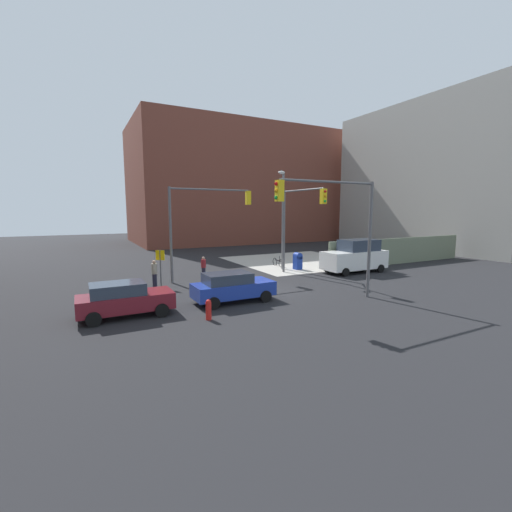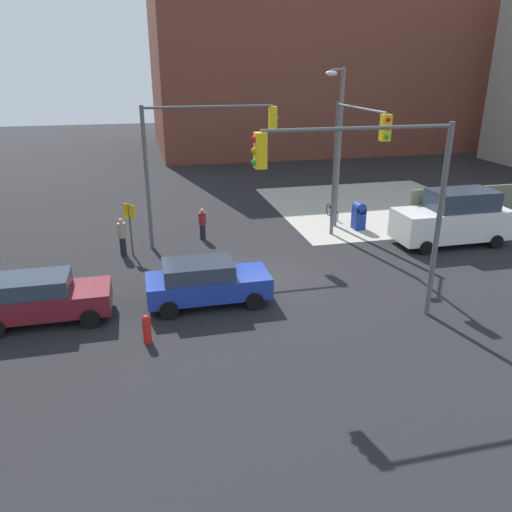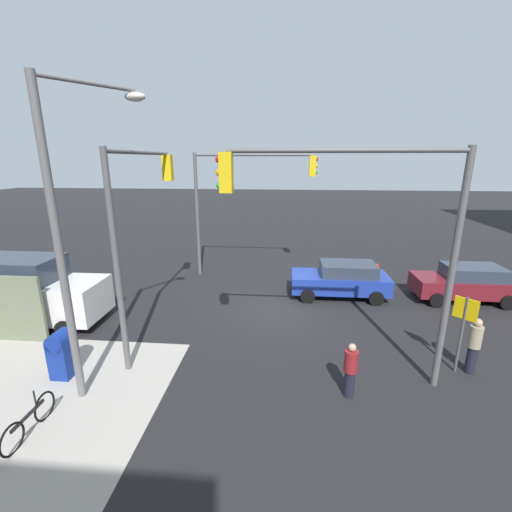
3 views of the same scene
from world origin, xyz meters
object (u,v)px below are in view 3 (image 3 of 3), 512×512
(coupe_blue, at_px, (341,279))
(van_white_delivery, at_px, (30,291))
(sedan_maroon, at_px, (466,283))
(pedestrian_crossing, at_px, (474,345))
(street_lamp_corner, at_px, (71,222))
(fire_hydrant, at_px, (376,272))
(traffic_signal_ne_corner, at_px, (141,209))
(bicycle_leaning_on_fence, at_px, (29,421))
(traffic_signal_nw_corner, at_px, (361,221))
(pedestrian_waiting, at_px, (350,370))
(mailbox_blue, at_px, (62,352))
(traffic_signal_se_corner, at_px, (243,189))

(coupe_blue, xyz_separation_m, van_white_delivery, (12.38, 3.70, 0.44))
(sedan_maroon, distance_m, pedestrian_crossing, 6.26)
(street_lamp_corner, relative_size, van_white_delivery, 1.48)
(fire_hydrant, bearing_deg, traffic_signal_ne_corner, 35.37)
(fire_hydrant, distance_m, bicycle_leaning_on_fence, 15.56)
(traffic_signal_nw_corner, height_order, van_white_delivery, traffic_signal_nw_corner)
(traffic_signal_nw_corner, bearing_deg, street_lamp_corner, 8.01)
(fire_hydrant, bearing_deg, coupe_blue, 46.62)
(street_lamp_corner, relative_size, pedestrian_waiting, 5.09)
(mailbox_blue, bearing_deg, van_white_delivery, -43.63)
(mailbox_blue, bearing_deg, street_lamp_corner, 157.66)
(van_white_delivery, xyz_separation_m, bicycle_leaning_on_fence, (-3.96, 5.40, -0.93))
(van_white_delivery, bearing_deg, traffic_signal_se_corner, -140.00)
(traffic_signal_nw_corner, distance_m, bicycle_leaning_on_fence, 9.24)
(coupe_blue, xyz_separation_m, pedestrian_crossing, (-2.97, 5.70, 0.07))
(sedan_maroon, relative_size, van_white_delivery, 0.79)
(van_white_delivery, relative_size, pedestrian_waiting, 3.43)
(street_lamp_corner, bearing_deg, mailbox_blue, -22.34)
(street_lamp_corner, distance_m, pedestrian_waiting, 8.00)
(street_lamp_corner, relative_size, mailbox_blue, 5.59)
(mailbox_blue, bearing_deg, pedestrian_waiting, 178.60)
(pedestrian_waiting, bearing_deg, traffic_signal_nw_corner, 161.90)
(street_lamp_corner, bearing_deg, van_white_delivery, -38.98)
(traffic_signal_ne_corner, relative_size, pedestrian_crossing, 3.70)
(traffic_signal_nw_corner, bearing_deg, coupe_blue, -96.40)
(sedan_maroon, bearing_deg, pedestrian_crossing, 66.22)
(traffic_signal_ne_corner, bearing_deg, sedan_maroon, -160.78)
(bicycle_leaning_on_fence, bearing_deg, sedan_maroon, -146.77)
(traffic_signal_ne_corner, relative_size, van_white_delivery, 1.20)
(traffic_signal_ne_corner, bearing_deg, street_lamp_corner, 80.65)
(traffic_signal_ne_corner, height_order, pedestrian_waiting, traffic_signal_ne_corner)
(traffic_signal_ne_corner, distance_m, coupe_blue, 9.36)
(pedestrian_crossing, xyz_separation_m, pedestrian_waiting, (3.80, 1.40, -0.11))
(sedan_maroon, relative_size, coupe_blue, 0.97)
(coupe_blue, bearing_deg, traffic_signal_ne_corner, 31.24)
(traffic_signal_ne_corner, xyz_separation_m, mailbox_blue, (1.70, 2.46, -3.85))
(mailbox_blue, height_order, bicycle_leaning_on_fence, mailbox_blue)
(traffic_signal_ne_corner, bearing_deg, mailbox_blue, 55.31)
(coupe_blue, height_order, bicycle_leaning_on_fence, coupe_blue)
(mailbox_blue, distance_m, pedestrian_crossing, 12.06)
(coupe_blue, bearing_deg, bicycle_leaning_on_fence, 47.19)
(traffic_signal_nw_corner, height_order, sedan_maroon, traffic_signal_nw_corner)
(bicycle_leaning_on_fence, bearing_deg, street_lamp_corner, -109.86)
(traffic_signal_se_corner, height_order, pedestrian_waiting, traffic_signal_se_corner)
(street_lamp_corner, bearing_deg, pedestrian_waiting, -177.55)
(mailbox_blue, relative_size, van_white_delivery, 0.26)
(sedan_maroon, bearing_deg, street_lamp_corner, 29.15)
(traffic_signal_se_corner, bearing_deg, pedestrian_waiting, 112.66)
(traffic_signal_nw_corner, bearing_deg, sedan_maroon, -134.04)
(street_lamp_corner, xyz_separation_m, fire_hydrant, (-9.99, -9.70, -4.22))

